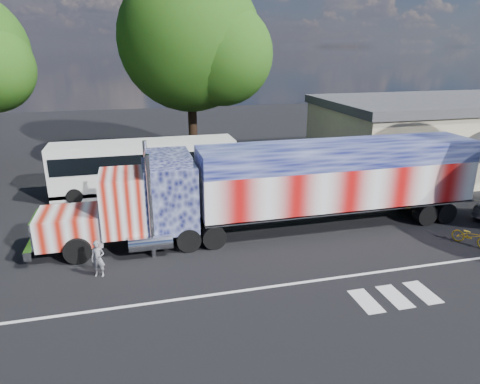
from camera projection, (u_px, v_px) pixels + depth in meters
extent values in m
plane|color=black|center=(256.00, 252.00, 19.44)|extent=(100.00, 100.00, 0.00)
cube|color=silver|center=(278.00, 286.00, 16.69)|extent=(30.00, 0.15, 0.01)
cube|color=silver|center=(366.00, 301.00, 15.69)|extent=(0.70, 1.60, 0.01)
cube|color=silver|center=(395.00, 297.00, 15.97)|extent=(0.70, 1.60, 0.01)
cube|color=silver|center=(423.00, 292.00, 16.24)|extent=(0.70, 1.60, 0.01)
cube|color=black|center=(149.00, 229.00, 20.03)|extent=(9.55, 1.06, 0.32)
cube|color=tan|center=(71.00, 226.00, 19.07)|extent=(2.76, 2.33, 1.38)
cube|color=silver|center=(36.00, 229.00, 18.74)|extent=(0.13, 2.02, 1.23)
cube|color=silver|center=(33.00, 244.00, 18.91)|extent=(0.32, 2.65, 0.38)
cube|color=tan|center=(123.00, 201.00, 19.30)|extent=(1.91, 2.65, 2.65)
cube|color=black|center=(101.00, 193.00, 18.94)|extent=(0.06, 2.23, 0.95)
cube|color=#494E7D|center=(170.00, 195.00, 19.76)|extent=(2.33, 2.65, 3.08)
cube|color=#494E7D|center=(168.00, 159.00, 19.20)|extent=(1.91, 2.55, 0.53)
cylinder|color=silver|center=(148.00, 188.00, 20.83)|extent=(0.21, 0.21, 4.67)
cylinder|color=silver|center=(151.00, 208.00, 18.26)|extent=(0.21, 0.21, 4.67)
cylinder|color=silver|center=(148.00, 219.00, 21.31)|extent=(1.91, 0.70, 0.70)
cylinder|color=silver|center=(151.00, 243.00, 18.78)|extent=(1.91, 0.70, 0.70)
cylinder|color=black|center=(78.00, 251.00, 18.29)|extent=(1.17, 0.37, 1.17)
cylinder|color=black|center=(83.00, 229.00, 20.44)|extent=(1.17, 0.37, 1.17)
cylinder|color=black|center=(189.00, 239.00, 19.46)|extent=(1.10, 0.58, 1.10)
cylinder|color=black|center=(183.00, 221.00, 21.51)|extent=(1.10, 0.58, 1.10)
cylinder|color=black|center=(214.00, 236.00, 19.73)|extent=(1.10, 0.58, 1.10)
cylinder|color=black|center=(205.00, 219.00, 21.78)|extent=(1.10, 0.58, 1.10)
cube|color=black|center=(336.00, 206.00, 22.16)|extent=(13.79, 1.17, 0.32)
cube|color=#DF8181|center=(338.00, 184.00, 21.77)|extent=(14.22, 2.76, 2.12)
cube|color=#475095|center=(340.00, 154.00, 21.26)|extent=(14.22, 2.76, 1.06)
cube|color=silver|center=(336.00, 203.00, 22.11)|extent=(14.22, 2.76, 0.13)
cube|color=silver|center=(458.00, 165.00, 23.26)|extent=(0.04, 2.65, 3.08)
cylinder|color=black|center=(425.00, 214.00, 22.35)|extent=(1.10, 0.58, 1.10)
cylinder|color=black|center=(400.00, 200.00, 24.39)|extent=(1.10, 0.58, 1.10)
cylinder|color=black|center=(444.00, 212.00, 22.62)|extent=(1.10, 0.58, 1.10)
cylinder|color=black|center=(418.00, 199.00, 24.66)|extent=(1.10, 0.58, 1.10)
cube|color=white|center=(145.00, 167.00, 26.96)|extent=(11.29, 2.45, 3.29)
cube|color=black|center=(145.00, 158.00, 26.76)|extent=(10.92, 2.50, 1.04)
cube|color=black|center=(147.00, 186.00, 27.35)|extent=(11.29, 2.45, 0.24)
cube|color=black|center=(49.00, 171.00, 25.60)|extent=(0.06, 2.16, 1.32)
cylinder|color=black|center=(74.00, 196.00, 25.27)|extent=(0.94, 0.28, 0.94)
cylinder|color=black|center=(79.00, 185.00, 27.43)|extent=(0.94, 0.28, 0.94)
cylinder|color=black|center=(193.00, 187.00, 26.91)|extent=(0.94, 0.28, 0.94)
cylinder|color=black|center=(188.00, 177.00, 29.07)|extent=(0.94, 0.28, 0.94)
cylinder|color=black|center=(206.00, 186.00, 27.11)|extent=(0.94, 0.28, 0.94)
cylinder|color=black|center=(200.00, 176.00, 29.27)|extent=(0.94, 0.28, 0.94)
cube|color=beige|center=(462.00, 135.00, 33.44)|extent=(22.00, 10.00, 4.60)
cube|color=#46464B|center=(468.00, 101.00, 32.61)|extent=(22.40, 10.40, 0.60)
cube|color=#1E5926|center=(413.00, 155.00, 26.93)|extent=(1.60, 0.08, 1.20)
cube|color=#1E5926|center=(466.00, 151.00, 27.86)|extent=(1.60, 0.08, 1.20)
imported|color=slate|center=(98.00, 259.00, 17.19)|extent=(0.64, 0.51, 1.54)
imported|color=gold|center=(471.00, 236.00, 19.99)|extent=(1.39, 1.81, 0.91)
cylinder|color=black|center=(192.00, 114.00, 34.37)|extent=(0.70, 0.70, 7.51)
sphere|color=#255313|center=(190.00, 39.00, 32.55)|extent=(10.85, 10.85, 10.85)
sphere|color=#255313|center=(222.00, 54.00, 31.91)|extent=(7.59, 7.59, 7.59)
sphere|color=#255313|center=(166.00, 25.00, 33.32)|extent=(7.05, 7.05, 7.05)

